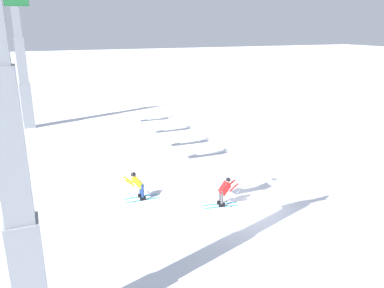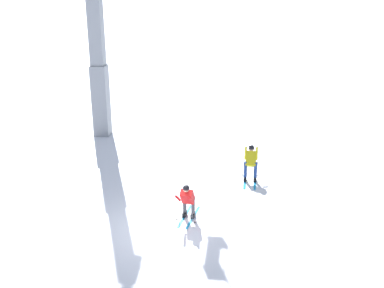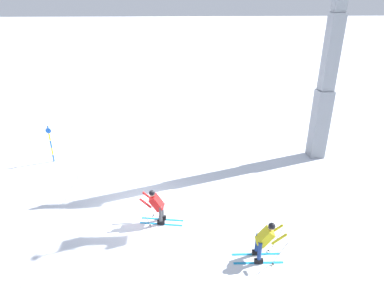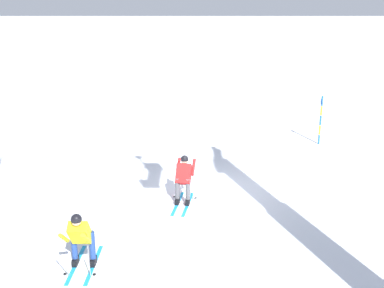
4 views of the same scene
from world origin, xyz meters
The scene contains 5 objects.
ground_plane centered at (0.00, 0.00, 0.00)m, with size 260.00×260.00×0.00m, color white.
skier_carving_main centered at (0.87, 0.76, 0.79)m, with size 0.81×1.70×1.52m.
lift_tower_near centered at (-4.57, 9.13, 4.78)m, with size 0.78×2.57×11.54m.
trail_marker_pole centered at (-4.59, -4.92, 1.08)m, with size 0.07×0.28×2.00m.
skier_distant_uphill centered at (3.06, 4.38, 0.83)m, with size 0.71×1.71×1.59m.
Camera 3 is at (11.67, 1.55, 8.10)m, focal length 31.55 mm.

